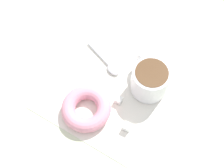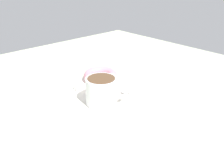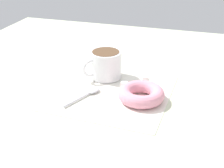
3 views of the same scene
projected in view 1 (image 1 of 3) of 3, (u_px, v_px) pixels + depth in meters
The scene contains 7 objects.
ground_plane at pixel (111, 89), 76.56cm from camera, with size 120.00×120.00×2.00cm, color beige.
napkin at pixel (112, 88), 75.46cm from camera, with size 29.43×29.43×0.30cm, color white.
coffee_cup at pixel (150, 79), 71.90cm from camera, with size 9.56×10.11×7.58cm.
donut at pixel (86, 109), 71.14cm from camera, with size 11.39×11.39×3.20cm, color pink.
spoon at pixel (109, 65), 77.66cm from camera, with size 6.04×11.70×0.90cm.
sugar_cube at pixel (127, 127), 69.99cm from camera, with size 1.71×1.71×1.71cm, color white.
sugar_cube_extra at pixel (119, 100), 73.01cm from camera, with size 1.58×1.58×1.58cm, color white.
Camera 1 is at (29.28, 15.78, 67.97)cm, focal length 50.00 mm.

